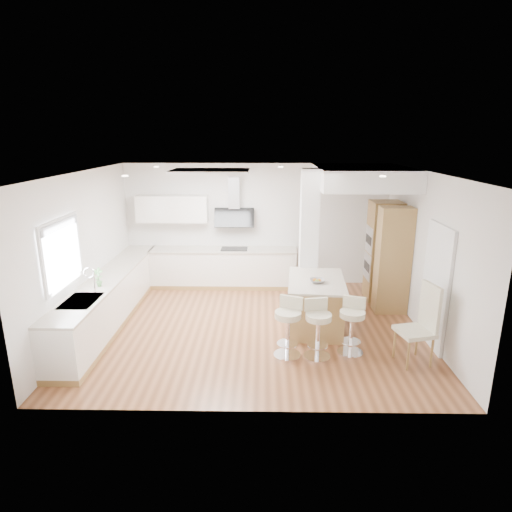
{
  "coord_description": "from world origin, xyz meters",
  "views": [
    {
      "loc": [
        0.16,
        -7.2,
        3.39
      ],
      "look_at": [
        0.03,
        0.4,
        1.24
      ],
      "focal_mm": 30.0,
      "sensor_mm": 36.0,
      "label": 1
    }
  ],
  "objects_px": {
    "peninsula": "(316,303)",
    "dining_chair": "(422,321)",
    "bar_stool_c": "(352,323)",
    "bar_stool_a": "(288,324)",
    "bar_stool_b": "(318,326)"
  },
  "relations": [
    {
      "from": "peninsula",
      "to": "dining_chair",
      "type": "distance_m",
      "value": 1.93
    },
    {
      "from": "bar_stool_b",
      "to": "bar_stool_c",
      "type": "distance_m",
      "value": 0.58
    },
    {
      "from": "bar_stool_a",
      "to": "dining_chair",
      "type": "bearing_deg",
      "value": 17.47
    },
    {
      "from": "peninsula",
      "to": "bar_stool_a",
      "type": "xyz_separation_m",
      "value": [
        -0.56,
        -1.09,
        0.08
      ]
    },
    {
      "from": "bar_stool_b",
      "to": "dining_chair",
      "type": "distance_m",
      "value": 1.57
    },
    {
      "from": "bar_stool_a",
      "to": "bar_stool_c",
      "type": "height_order",
      "value": "bar_stool_a"
    },
    {
      "from": "bar_stool_b",
      "to": "bar_stool_c",
      "type": "xyz_separation_m",
      "value": [
        0.56,
        0.14,
        -0.01
      ]
    },
    {
      "from": "bar_stool_b",
      "to": "bar_stool_c",
      "type": "relative_size",
      "value": 1.02
    },
    {
      "from": "peninsula",
      "to": "bar_stool_c",
      "type": "bearing_deg",
      "value": -60.32
    },
    {
      "from": "peninsula",
      "to": "bar_stool_c",
      "type": "relative_size",
      "value": 1.69
    },
    {
      "from": "dining_chair",
      "to": "bar_stool_a",
      "type": "bearing_deg",
      "value": 162.08
    },
    {
      "from": "bar_stool_c",
      "to": "dining_chair",
      "type": "height_order",
      "value": "dining_chair"
    },
    {
      "from": "bar_stool_c",
      "to": "dining_chair",
      "type": "xyz_separation_m",
      "value": [
        1.0,
        -0.26,
        0.16
      ]
    },
    {
      "from": "peninsula",
      "to": "bar_stool_a",
      "type": "relative_size",
      "value": 1.62
    },
    {
      "from": "peninsula",
      "to": "dining_chair",
      "type": "relative_size",
      "value": 1.24
    }
  ]
}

